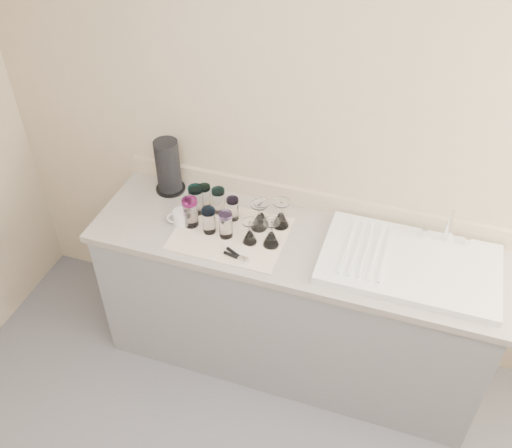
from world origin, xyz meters
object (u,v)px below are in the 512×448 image
(tumbler_blue, at_px, (209,221))
(white_mug, at_px, (181,218))
(sink_unit, at_px, (410,263))
(tumbler_magenta, at_px, (190,212))
(goblet_front_right, at_px, (271,237))
(tumbler_cyan, at_px, (218,200))
(goblet_back_left, at_px, (261,217))
(can_opener, at_px, (237,256))
(goblet_front_left, at_px, (250,235))
(goblet_back_right, at_px, (281,218))
(tumbler_purple, at_px, (233,209))
(goblet_extra, at_px, (259,220))
(tumbler_extra, at_px, (205,196))
(paper_towel_roll, at_px, (168,167))
(tumbler_lavender, at_px, (226,225))
(tumbler_teal, at_px, (196,200))

(tumbler_blue, relative_size, white_mug, 1.10)
(sink_unit, xyz_separation_m, tumbler_magenta, (-1.09, -0.06, 0.07))
(goblet_front_right, bearing_deg, tumbler_cyan, 154.65)
(goblet_back_left, relative_size, can_opener, 1.08)
(goblet_front_left, distance_m, can_opener, 0.13)
(sink_unit, xyz_separation_m, goblet_front_left, (-0.76, -0.09, 0.03))
(tumbler_cyan, relative_size, goblet_back_right, 0.91)
(tumbler_purple, xyz_separation_m, goblet_front_right, (0.24, -0.13, -0.01))
(goblet_back_left, height_order, goblet_extra, goblet_extra)
(tumbler_blue, distance_m, goblet_front_right, 0.32)
(tumbler_blue, relative_size, can_opener, 1.01)
(tumbler_magenta, xyz_separation_m, tumbler_extra, (0.01, 0.16, -0.01))
(tumbler_blue, height_order, tumbler_extra, tumbler_blue)
(tumbler_blue, xyz_separation_m, can_opener, (0.19, -0.14, -0.06))
(paper_towel_roll, bearing_deg, goblet_front_left, -26.23)
(tumbler_lavender, bearing_deg, goblet_front_right, 2.52)
(tumbler_extra, distance_m, goblet_back_left, 0.33)
(tumbler_lavender, distance_m, goblet_front_right, 0.23)
(tumbler_blue, height_order, white_mug, tumbler_blue)
(tumbler_cyan, xyz_separation_m, can_opener, (0.21, -0.30, -0.06))
(tumbler_blue, relative_size, goblet_back_right, 0.90)
(goblet_front_right, xyz_separation_m, white_mug, (-0.48, 0.01, -0.02))
(tumbler_cyan, xyz_separation_m, tumbler_lavender, (0.10, -0.17, 0.00))
(goblet_back_left, distance_m, white_mug, 0.41)
(goblet_back_right, height_order, goblet_front_right, goblet_back_right)
(tumbler_purple, xyz_separation_m, tumbler_lavender, (0.01, -0.14, 0.01))
(tumbler_cyan, distance_m, goblet_back_left, 0.25)
(sink_unit, height_order, tumbler_teal, sink_unit)
(tumbler_teal, bearing_deg, can_opener, -39.50)
(sink_unit, height_order, tumbler_magenta, sink_unit)
(tumbler_magenta, distance_m, goblet_extra, 0.34)
(tumbler_lavender, xyz_separation_m, tumbler_extra, (-0.19, 0.18, -0.01))
(tumbler_lavender, height_order, goblet_front_left, tumbler_lavender)
(paper_towel_roll, bearing_deg, tumbler_teal, -32.81)
(tumbler_extra, height_order, paper_towel_roll, paper_towel_roll)
(tumbler_blue, relative_size, paper_towel_roll, 0.45)
(goblet_back_left, distance_m, can_opener, 0.27)
(goblet_back_right, relative_size, goblet_front_right, 1.04)
(goblet_back_left, xyz_separation_m, paper_towel_roll, (-0.57, 0.14, 0.09))
(tumbler_lavender, bearing_deg, tumbler_cyan, 121.69)
(goblet_front_left, relative_size, paper_towel_roll, 0.43)
(sink_unit, distance_m, tumbler_extra, 1.08)
(goblet_back_left, relative_size, goblet_front_left, 1.12)
(tumbler_teal, height_order, goblet_back_right, tumbler_teal)
(tumbler_purple, distance_m, paper_towel_roll, 0.44)
(tumbler_lavender, bearing_deg, goblet_extra, 39.23)
(tumbler_extra, xyz_separation_m, white_mug, (-0.07, -0.16, -0.03))
(tumbler_extra, bearing_deg, goblet_back_right, -3.07)
(tumbler_purple, distance_m, goblet_back_left, 0.15)
(tumbler_teal, relative_size, tumbler_blue, 1.14)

